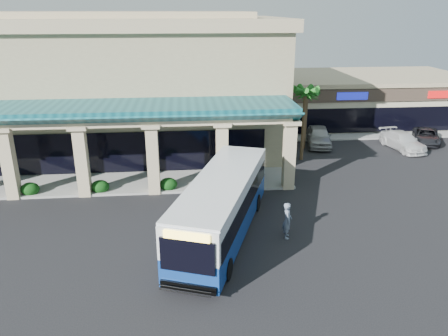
{
  "coord_description": "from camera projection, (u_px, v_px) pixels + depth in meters",
  "views": [
    {
      "loc": [
        -0.9,
        -21.89,
        11.54
      ],
      "look_at": [
        1.48,
        3.56,
        2.2
      ],
      "focal_mm": 35.0,
      "sensor_mm": 36.0,
      "label": 1
    }
  ],
  "objects": [
    {
      "name": "ground",
      "position": [
        204.0,
        227.0,
        24.51
      ],
      "size": [
        110.0,
        110.0,
        0.0
      ],
      "primitive_type": "plane",
      "color": "black"
    },
    {
      "name": "palm_0",
      "position": [
        304.0,
        120.0,
        34.41
      ],
      "size": [
        2.4,
        2.4,
        6.6
      ],
      "primitive_type": null,
      "color": "#195E19",
      "rests_on": "ground"
    },
    {
      "name": "transit_bus",
      "position": [
        222.0,
        207.0,
        23.09
      ],
      "size": [
        6.63,
        12.16,
        3.33
      ],
      "primitive_type": null,
      "rotation": [
        0.0,
        0.0,
        -0.34
      ],
      "color": "navy",
      "rests_on": "ground"
    },
    {
      "name": "car_red",
      "position": [
        403.0,
        141.0,
        37.9
      ],
      "size": [
        2.79,
        5.27,
        1.46
      ],
      "primitive_type": "imported",
      "rotation": [
        0.0,
        0.0,
        0.16
      ],
      "color": "silver",
      "rests_on": "ground"
    },
    {
      "name": "broadleaf_tree",
      "position": [
        271.0,
        109.0,
        42.11
      ],
      "size": [
        2.6,
        2.6,
        4.81
      ],
      "primitive_type": null,
      "color": "black",
      "rests_on": "ground"
    },
    {
      "name": "palm_1",
      "position": [
        306.0,
        116.0,
        37.44
      ],
      "size": [
        2.4,
        2.4,
        5.8
      ],
      "primitive_type": null,
      "color": "#195E19",
      "rests_on": "ground"
    },
    {
      "name": "strip_mall",
      "position": [
        357.0,
        97.0,
        47.69
      ],
      "size": [
        22.5,
        12.5,
        4.9
      ],
      "primitive_type": null,
      "color": "beige",
      "rests_on": "ground"
    },
    {
      "name": "car_silver",
      "position": [
        319.0,
        136.0,
        38.98
      ],
      "size": [
        3.0,
        5.31,
        1.71
      ],
      "primitive_type": "imported",
      "rotation": [
        0.0,
        0.0,
        -0.21
      ],
      "color": "#A8A8A8",
      "rests_on": "ground"
    },
    {
      "name": "arcade",
      "position": [
        79.0,
        147.0,
        29.19
      ],
      "size": [
        30.0,
        6.2,
        5.7
      ],
      "primitive_type": null,
      "color": "#0D4953",
      "rests_on": "ground"
    },
    {
      "name": "main_building",
      "position": [
        99.0,
        83.0,
        36.83
      ],
      "size": [
        30.8,
        14.8,
        11.35
      ],
      "primitive_type": null,
      "color": "tan",
      "rests_on": "ground"
    },
    {
      "name": "pedestrian",
      "position": [
        287.0,
        220.0,
        23.1
      ],
      "size": [
        0.59,
        0.8,
        2.01
      ],
      "primitive_type": "imported",
      "rotation": [
        0.0,
        0.0,
        1.41
      ],
      "color": "slate",
      "rests_on": "ground"
    },
    {
      "name": "car_gray",
      "position": [
        426.0,
        136.0,
        39.7
      ],
      "size": [
        3.93,
        5.17,
        1.3
      ],
      "primitive_type": "imported",
      "rotation": [
        0.0,
        0.0,
        -0.43
      ],
      "color": "black",
      "rests_on": "ground"
    }
  ]
}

